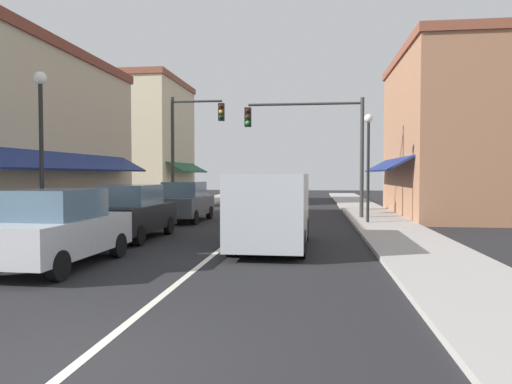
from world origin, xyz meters
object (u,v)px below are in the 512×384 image
(parked_car_nearest_left, at_px, (58,229))
(street_lamp_left_near, at_px, (41,130))
(van_in_lane, at_px, (272,208))
(street_lamp_right_mid, at_px, (368,150))
(traffic_signal_mast_arm, at_px, (320,136))
(traffic_signal_left_corner, at_px, (189,138))
(parked_car_third_left, at_px, (185,202))
(parked_car_second_left, at_px, (132,212))

(parked_car_nearest_left, height_order, street_lamp_left_near, street_lamp_left_near)
(van_in_lane, height_order, street_lamp_right_mid, street_lamp_right_mid)
(traffic_signal_mast_arm, relative_size, street_lamp_left_near, 1.12)
(van_in_lane, bearing_deg, traffic_signal_left_corner, 117.09)
(parked_car_third_left, relative_size, traffic_signal_mast_arm, 0.73)
(parked_car_second_left, distance_m, parked_car_third_left, 5.83)
(traffic_signal_mast_arm, distance_m, traffic_signal_left_corner, 7.06)
(traffic_signal_mast_arm, xyz_separation_m, street_lamp_right_mid, (1.96, -2.24, -0.77))
(parked_car_second_left, xyz_separation_m, traffic_signal_mast_arm, (6.14, 7.58, 3.01))
(parked_car_nearest_left, xyz_separation_m, street_lamp_right_mid, (7.96, 9.99, 2.24))
(van_in_lane, xyz_separation_m, traffic_signal_mast_arm, (1.45, 8.82, 2.74))
(parked_car_second_left, relative_size, parked_car_third_left, 1.00)
(street_lamp_left_near, bearing_deg, parked_car_nearest_left, -53.02)
(street_lamp_left_near, xyz_separation_m, street_lamp_right_mid, (9.97, 7.32, -0.25))
(traffic_signal_mast_arm, distance_m, street_lamp_left_near, 12.48)
(parked_car_third_left, xyz_separation_m, street_lamp_right_mid, (7.94, -0.50, 2.24))
(street_lamp_left_near, bearing_deg, traffic_signal_left_corner, 83.94)
(parked_car_third_left, height_order, street_lamp_right_mid, street_lamp_right_mid)
(traffic_signal_mast_arm, xyz_separation_m, street_lamp_left_near, (-8.01, -9.56, -0.52))
(traffic_signal_mast_arm, distance_m, street_lamp_right_mid, 3.08)
(parked_car_third_left, xyz_separation_m, van_in_lane, (4.53, -7.07, 0.27))
(street_lamp_left_near, height_order, street_lamp_right_mid, street_lamp_left_near)
(street_lamp_left_near, relative_size, street_lamp_right_mid, 1.10)
(van_in_lane, bearing_deg, parked_car_third_left, 123.23)
(parked_car_second_left, height_order, street_lamp_left_near, street_lamp_left_near)
(parked_car_third_left, bearing_deg, parked_car_second_left, -90.92)
(parked_car_third_left, height_order, traffic_signal_mast_arm, traffic_signal_mast_arm)
(van_in_lane, bearing_deg, parked_car_second_left, 165.80)
(traffic_signal_left_corner, bearing_deg, van_in_lane, -63.53)
(traffic_signal_left_corner, bearing_deg, street_lamp_right_mid, -25.37)
(van_in_lane, height_order, street_lamp_left_near, street_lamp_left_near)
(parked_car_second_left, height_order, parked_car_third_left, same)
(parked_car_third_left, distance_m, traffic_signal_mast_arm, 6.91)
(traffic_signal_mast_arm, bearing_deg, parked_car_nearest_left, -116.14)
(parked_car_nearest_left, xyz_separation_m, parked_car_second_left, (-0.14, 4.65, 0.00))
(parked_car_third_left, height_order, van_in_lane, van_in_lane)
(parked_car_nearest_left, height_order, traffic_signal_mast_arm, traffic_signal_mast_arm)
(parked_car_third_left, relative_size, street_lamp_right_mid, 0.90)
(parked_car_nearest_left, relative_size, parked_car_second_left, 1.00)
(parked_car_nearest_left, distance_m, parked_car_third_left, 10.48)
(van_in_lane, bearing_deg, street_lamp_left_near, -172.92)
(van_in_lane, height_order, traffic_signal_left_corner, traffic_signal_left_corner)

